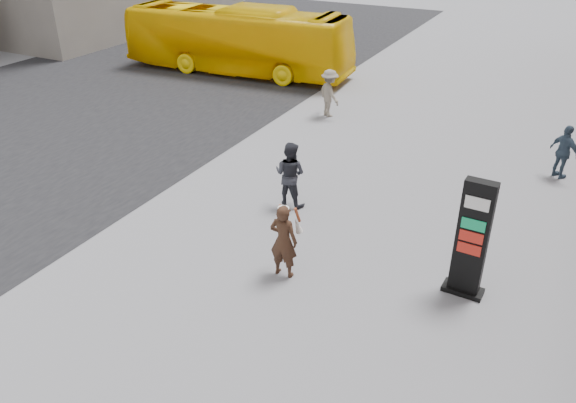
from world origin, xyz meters
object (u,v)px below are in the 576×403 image
at_px(info_pylon, 472,240).
at_px(bus, 237,40).
at_px(pedestrian_b, 329,93).
at_px(pedestrian_a, 290,174).
at_px(woman, 284,240).
at_px(pedestrian_c, 564,152).

bearing_deg(info_pylon, bus, 140.05).
height_order(info_pylon, pedestrian_b, info_pylon).
distance_m(info_pylon, pedestrian_a, 5.44).
bearing_deg(woman, info_pylon, -164.90).
bearing_deg(pedestrian_a, woman, 116.69).
bearing_deg(bus, pedestrian_c, -113.86).
xyz_separation_m(info_pylon, pedestrian_b, (-7.07, 8.87, -0.42)).
bearing_deg(pedestrian_b, info_pylon, 165.55).
distance_m(bus, pedestrian_a, 13.68).
xyz_separation_m(bus, pedestrian_b, (6.47, -3.68, -0.65)).
relative_size(woman, pedestrian_a, 0.97).
relative_size(info_pylon, pedestrian_a, 1.45).
xyz_separation_m(info_pylon, bus, (-13.54, 12.55, 0.23)).
xyz_separation_m(woman, pedestrian_c, (5.07, 8.28, -0.08)).
bearing_deg(pedestrian_c, woman, 94.66).
xyz_separation_m(bus, pedestrian_a, (8.42, -10.76, -0.64)).
bearing_deg(pedestrian_b, pedestrian_c, -155.03).
distance_m(info_pylon, pedestrian_b, 11.35).
bearing_deg(woman, pedestrian_b, -74.40).
bearing_deg(info_pylon, woman, -159.26).
bearing_deg(woman, bus, -57.25).
bearing_deg(bus, pedestrian_b, -123.31).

